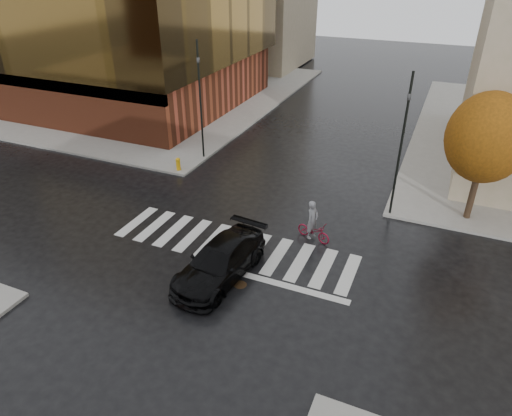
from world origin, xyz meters
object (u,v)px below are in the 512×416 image
at_px(traffic_light_ne, 402,138).
at_px(fire_hydrant, 178,163).
at_px(cyclist, 313,227).
at_px(sedan, 220,262).
at_px(traffic_light_nw, 200,93).

height_order(traffic_light_ne, fire_hydrant, traffic_light_ne).
bearing_deg(cyclist, sedan, 165.41).
bearing_deg(traffic_light_ne, traffic_light_nw, 3.53).
relative_size(sedan, cyclist, 2.58).
bearing_deg(traffic_light_nw, traffic_light_ne, 79.17).
bearing_deg(cyclist, fire_hydrant, 86.22).
relative_size(cyclist, traffic_light_nw, 0.27).
distance_m(cyclist, traffic_light_ne, 6.06).
relative_size(sedan, traffic_light_nw, 0.71).
xyz_separation_m(cyclist, traffic_light_ne, (3.04, 3.80, 3.61)).
distance_m(cyclist, traffic_light_nw, 12.14).
bearing_deg(traffic_light_nw, cyclist, 57.05).
bearing_deg(traffic_light_nw, sedan, 33.46).
height_order(cyclist, fire_hydrant, cyclist).
relative_size(cyclist, fire_hydrant, 2.50).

